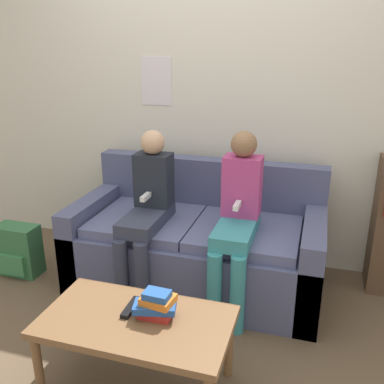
{
  "coord_description": "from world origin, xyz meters",
  "views": [
    {
      "loc": [
        0.76,
        -2.09,
        1.65
      ],
      "look_at": [
        0.0,
        0.4,
        0.74
      ],
      "focal_mm": 40.0,
      "sensor_mm": 36.0,
      "label": 1
    }
  ],
  "objects_px": {
    "tv_remote": "(131,307)",
    "backpack": "(19,250)",
    "couch": "(198,245)",
    "coffee_table": "(136,327)",
    "person_left": "(147,207)",
    "person_right": "(237,215)"
  },
  "relations": [
    {
      "from": "person_left",
      "to": "backpack",
      "type": "xyz_separation_m",
      "value": [
        -1.01,
        -0.08,
        -0.43
      ]
    },
    {
      "from": "coffee_table",
      "to": "person_right",
      "type": "distance_m",
      "value": 0.96
    },
    {
      "from": "person_right",
      "to": "backpack",
      "type": "xyz_separation_m",
      "value": [
        -1.62,
        -0.08,
        -0.45
      ]
    },
    {
      "from": "person_right",
      "to": "backpack",
      "type": "relative_size",
      "value": 2.96
    },
    {
      "from": "couch",
      "to": "coffee_table",
      "type": "relative_size",
      "value": 1.86
    },
    {
      "from": "backpack",
      "to": "coffee_table",
      "type": "bearing_deg",
      "value": -31.0
    },
    {
      "from": "tv_remote",
      "to": "backpack",
      "type": "distance_m",
      "value": 1.46
    },
    {
      "from": "couch",
      "to": "tv_remote",
      "type": "height_order",
      "value": "couch"
    },
    {
      "from": "couch",
      "to": "coffee_table",
      "type": "xyz_separation_m",
      "value": [
        -0.0,
        -1.06,
        0.07
      ]
    },
    {
      "from": "couch",
      "to": "coffee_table",
      "type": "bearing_deg",
      "value": -90.24
    },
    {
      "from": "couch",
      "to": "backpack",
      "type": "relative_size",
      "value": 4.44
    },
    {
      "from": "couch",
      "to": "person_right",
      "type": "relative_size",
      "value": 1.5
    },
    {
      "from": "person_left",
      "to": "person_right",
      "type": "distance_m",
      "value": 0.61
    },
    {
      "from": "coffee_table",
      "to": "person_right",
      "type": "xyz_separation_m",
      "value": [
        0.32,
        0.86,
        0.28
      ]
    },
    {
      "from": "tv_remote",
      "to": "backpack",
      "type": "bearing_deg",
      "value": 148.98
    },
    {
      "from": "coffee_table",
      "to": "backpack",
      "type": "relative_size",
      "value": 2.38
    },
    {
      "from": "coffee_table",
      "to": "backpack",
      "type": "xyz_separation_m",
      "value": [
        -1.3,
        0.78,
        -0.17
      ]
    },
    {
      "from": "couch",
      "to": "person_left",
      "type": "xyz_separation_m",
      "value": [
        -0.29,
        -0.2,
        0.33
      ]
    },
    {
      "from": "couch",
      "to": "coffee_table",
      "type": "distance_m",
      "value": 1.06
    },
    {
      "from": "person_right",
      "to": "person_left",
      "type": "bearing_deg",
      "value": -179.56
    },
    {
      "from": "coffee_table",
      "to": "backpack",
      "type": "height_order",
      "value": "coffee_table"
    },
    {
      "from": "person_right",
      "to": "coffee_table",
      "type": "bearing_deg",
      "value": -110.25
    }
  ]
}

